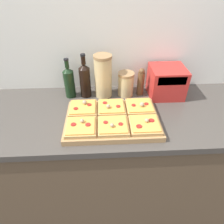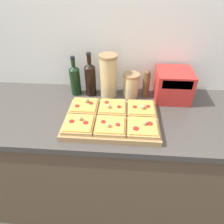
# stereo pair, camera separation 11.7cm
# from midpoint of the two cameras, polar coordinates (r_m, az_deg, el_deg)

# --- Properties ---
(wall_back) EXTENTS (6.00, 0.06, 2.50)m
(wall_back) POSITION_cam_midpoint_polar(r_m,az_deg,el_deg) (1.43, 2.55, 18.81)
(wall_back) COLOR silver
(wall_back) RESTS_ON ground_plane
(kitchen_counter) EXTENTS (2.63, 0.67, 0.94)m
(kitchen_counter) POSITION_cam_midpoint_polar(r_m,az_deg,el_deg) (1.59, 1.28, -13.66)
(kitchen_counter) COLOR brown
(kitchen_counter) RESTS_ON ground_plane
(cutting_board) EXTENTS (0.54, 0.36, 0.03)m
(cutting_board) POSITION_cam_midpoint_polar(r_m,az_deg,el_deg) (1.17, 2.76, -2.42)
(cutting_board) COLOR #A37A4C
(cutting_board) RESTS_ON kitchen_counter
(pizza_slice_back_left) EXTENTS (0.16, 0.16, 0.05)m
(pizza_slice_back_left) POSITION_cam_midpoint_polar(r_m,az_deg,el_deg) (1.23, -5.17, 1.62)
(pizza_slice_back_left) COLOR tan
(pizza_slice_back_left) RESTS_ON cutting_board
(pizza_slice_back_center) EXTENTS (0.16, 0.16, 0.05)m
(pizza_slice_back_center) POSITION_cam_midpoint_polar(r_m,az_deg,el_deg) (1.22, 2.92, 1.25)
(pizza_slice_back_center) COLOR tan
(pizza_slice_back_center) RESTS_ON cutting_board
(pizza_slice_back_right) EXTENTS (0.16, 0.16, 0.06)m
(pizza_slice_back_right) POSITION_cam_midpoint_polar(r_m,az_deg,el_deg) (1.23, 11.09, 0.89)
(pizza_slice_back_right) COLOR tan
(pizza_slice_back_right) RESTS_ON cutting_board
(pizza_slice_front_left) EXTENTS (0.16, 0.16, 0.05)m
(pizza_slice_front_left) POSITION_cam_midpoint_polar(r_m,az_deg,el_deg) (1.10, -6.47, -3.60)
(pizza_slice_front_left) COLOR tan
(pizza_slice_front_left) RESTS_ON cutting_board
(pizza_slice_front_center) EXTENTS (0.16, 0.16, 0.05)m
(pizza_slice_front_center) POSITION_cam_midpoint_polar(r_m,az_deg,el_deg) (1.08, 2.64, -4.08)
(pizza_slice_front_center) COLOR tan
(pizza_slice_front_center) RESTS_ON cutting_board
(pizza_slice_front_right) EXTENTS (0.16, 0.16, 0.05)m
(pizza_slice_front_right) POSITION_cam_midpoint_polar(r_m,az_deg,el_deg) (1.10, 11.81, -4.41)
(pizza_slice_front_right) COLOR tan
(pizza_slice_front_right) RESTS_ON cutting_board
(olive_oil_bottle) EXTENTS (0.07, 0.07, 0.27)m
(olive_oil_bottle) POSITION_cam_midpoint_polar(r_m,az_deg,el_deg) (1.40, -8.13, 9.16)
(olive_oil_bottle) COLOR black
(olive_oil_bottle) RESTS_ON kitchen_counter
(wine_bottle) EXTENTS (0.07, 0.07, 0.30)m
(wine_bottle) POSITION_cam_midpoint_polar(r_m,az_deg,el_deg) (1.38, -3.76, 9.50)
(wine_bottle) COLOR black
(wine_bottle) RESTS_ON kitchen_counter
(grain_jar_tall) EXTENTS (0.12, 0.12, 0.29)m
(grain_jar_tall) POSITION_cam_midpoint_polar(r_m,az_deg,el_deg) (1.36, 1.45, 10.20)
(grain_jar_tall) COLOR tan
(grain_jar_tall) RESTS_ON kitchen_counter
(grain_jar_short) EXTENTS (0.11, 0.11, 0.17)m
(grain_jar_short) POSITION_cam_midpoint_polar(r_m,az_deg,el_deg) (1.39, 7.88, 7.59)
(grain_jar_short) COLOR tan
(grain_jar_short) RESTS_ON kitchen_counter
(pepper_mill) EXTENTS (0.05, 0.05, 0.20)m
(pepper_mill) POSITION_cam_midpoint_polar(r_m,az_deg,el_deg) (1.39, 12.16, 7.80)
(pepper_mill) COLOR brown
(pepper_mill) RESTS_ON kitchen_counter
(toaster_oven) EXTENTS (0.25, 0.22, 0.20)m
(toaster_oven) POSITION_cam_midpoint_polar(r_m,az_deg,el_deg) (1.42, 19.30, 7.18)
(toaster_oven) COLOR red
(toaster_oven) RESTS_ON kitchen_counter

